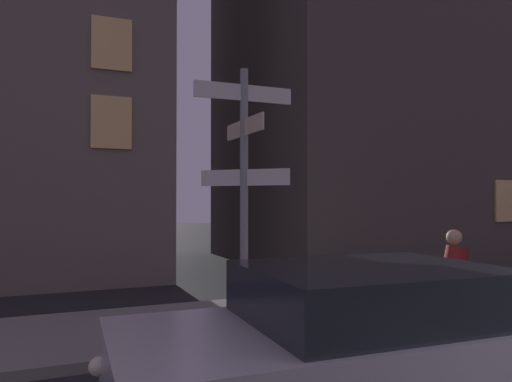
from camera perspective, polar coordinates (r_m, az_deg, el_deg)
name	(u,v)px	position (r m, az deg, el deg)	size (l,w,h in m)	color
sidewalk_kerb	(303,314)	(8.67, 5.53, -14.14)	(40.00, 2.76, 0.14)	gray
signpost	(244,174)	(7.15, -1.41, 1.97)	(1.53, 1.39, 3.83)	gray
car_near_right	(357,347)	(4.41, 11.70, -17.43)	(4.15, 2.12, 1.47)	#B7B7BC
cyclist	(457,289)	(7.68, 22.51, -10.62)	(1.82, 0.34, 1.61)	black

